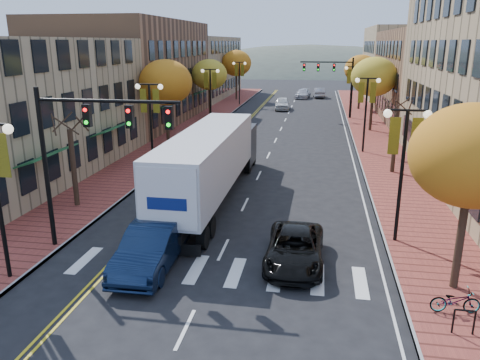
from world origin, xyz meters
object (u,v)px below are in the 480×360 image
at_px(black_suv, 295,248).
at_px(bicycle, 455,301).
at_px(semi_truck, 213,158).
at_px(navy_sedan, 151,247).

relative_size(black_suv, bicycle, 3.07).
distance_m(semi_truck, navy_sedan, 8.96).
relative_size(semi_truck, bicycle, 10.35).
height_order(navy_sedan, bicycle, navy_sedan).
height_order(black_suv, bicycle, black_suv).
bearing_deg(black_suv, bicycle, -28.76).
xyz_separation_m(semi_truck, bicycle, (10.51, -10.53, -1.86)).
xyz_separation_m(navy_sedan, black_suv, (5.65, 1.24, -0.19)).
bearing_deg(navy_sedan, black_suv, 11.29).
height_order(semi_truck, black_suv, semi_truck).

